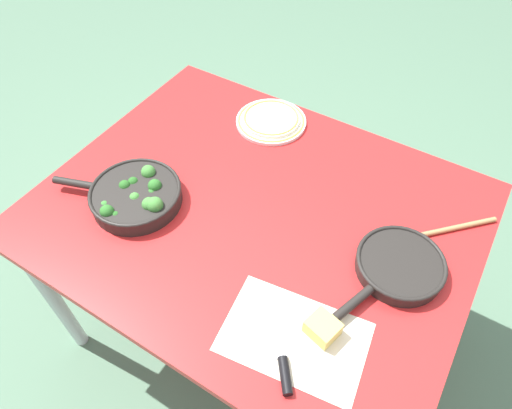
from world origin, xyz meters
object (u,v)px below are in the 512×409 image
Objects in this scene: wooden_spoon at (421,235)px; dinner_plate_stack at (271,120)px; cheese_block at (323,328)px; skillet_eggs at (399,266)px; skillet_broccoli at (136,195)px; grater_knife at (282,353)px.

dinner_plate_stack reaches higher than wooden_spoon.
cheese_block reaches higher than wooden_spoon.
skillet_eggs is 0.69m from dinner_plate_stack.
skillet_eggs is at bearing 149.55° from dinner_plate_stack.
grater_knife is at bearing 144.02° from skillet_broccoli.
skillet_broccoli reaches higher than grater_knife.
skillet_broccoli is at bearing -7.32° from cheese_block.
grater_knife is 0.12m from cheese_block.
skillet_broccoli is 1.32× the size of wooden_spoon.
skillet_broccoli is 0.56m from dinner_plate_stack.
wooden_spoon is at bearing -55.69° from grater_knife.
skillet_broccoli is 4.48× the size of cheese_block.
skillet_broccoli is at bearing -57.41° from skillet_eggs.
cheese_block is (-0.66, 0.09, -0.01)m from skillet_broccoli.
cheese_block is at bearing -0.34° from skillet_eggs.
cheese_block is at bearing 29.03° from wooden_spoon.
cheese_block is at bearing 129.28° from dinner_plate_stack.
dinner_plate_stack is at bearing -50.72° from cheese_block.
cheese_block is 0.35× the size of dinner_plate_stack.
dinner_plate_stack is at bearing -5.46° from grater_knife.
skillet_broccoli is at bearing -23.11° from wooden_spoon.
skillet_eggs is (-0.76, -0.18, -0.01)m from skillet_broccoli.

